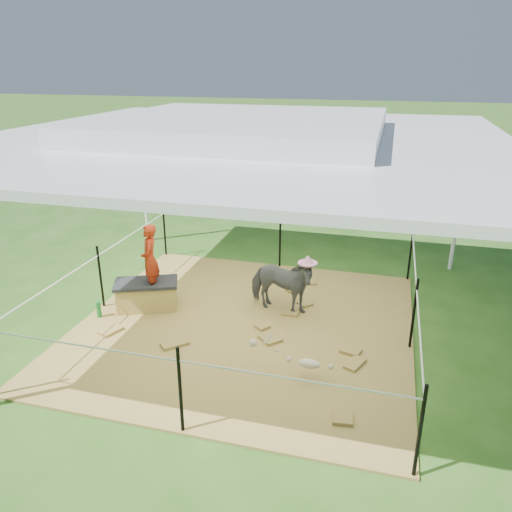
% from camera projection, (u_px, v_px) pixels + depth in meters
% --- Properties ---
extents(ground, '(90.00, 90.00, 0.00)m').
position_uv_depth(ground, '(245.00, 326.00, 7.10)').
color(ground, '#2D5919').
rests_on(ground, ground).
extents(hay_patch, '(4.60, 4.60, 0.03)m').
position_uv_depth(hay_patch, '(245.00, 325.00, 7.09)').
color(hay_patch, brown).
rests_on(hay_patch, ground).
extents(canopy_tent, '(6.30, 6.30, 2.90)m').
position_uv_depth(canopy_tent, '(243.00, 134.00, 6.11)').
color(canopy_tent, silver).
rests_on(canopy_tent, ground).
extents(rope_fence, '(4.54, 4.54, 1.00)m').
position_uv_depth(rope_fence, '(245.00, 285.00, 6.86)').
color(rope_fence, black).
rests_on(rope_fence, ground).
extents(straw_bale, '(0.97, 0.73, 0.38)m').
position_uv_depth(straw_bale, '(147.00, 296.00, 7.50)').
color(straw_bale, '#AB903E').
rests_on(straw_bale, hay_patch).
extents(dark_cloth, '(1.04, 0.80, 0.05)m').
position_uv_depth(dark_cloth, '(146.00, 283.00, 7.42)').
color(dark_cloth, black).
rests_on(dark_cloth, straw_bale).
extents(woman, '(0.37, 0.44, 1.04)m').
position_uv_depth(woman, '(149.00, 253.00, 7.22)').
color(woman, '#AC2810').
rests_on(woman, straw_bale).
extents(green_bottle, '(0.09, 0.09, 0.24)m').
position_uv_depth(green_bottle, '(99.00, 309.00, 7.26)').
color(green_bottle, '#19732F').
rests_on(green_bottle, hay_patch).
extents(pony, '(1.11, 0.65, 0.88)m').
position_uv_depth(pony, '(281.00, 285.00, 7.29)').
color(pony, '#46464B').
rests_on(pony, hay_patch).
extents(pink_hat, '(0.27, 0.27, 0.13)m').
position_uv_depth(pink_hat, '(281.00, 253.00, 7.11)').
color(pink_hat, pink).
rests_on(pink_hat, pony).
extents(foal, '(0.83, 0.50, 0.44)m').
position_uv_depth(foal, '(309.00, 362.00, 5.81)').
color(foal, beige).
rests_on(foal, hay_patch).
extents(trash_barrel, '(0.70, 0.70, 0.85)m').
position_uv_depth(trash_barrel, '(468.00, 203.00, 11.68)').
color(trash_barrel, blue).
rests_on(trash_barrel, ground).
extents(picnic_table_near, '(1.94, 1.42, 0.80)m').
position_uv_depth(picnic_table_near, '(371.00, 176.00, 14.50)').
color(picnic_table_near, brown).
rests_on(picnic_table_near, ground).
extents(distant_person, '(0.72, 0.64, 1.24)m').
position_uv_depth(distant_person, '(422.00, 176.00, 13.52)').
color(distant_person, '#3592C9').
rests_on(distant_person, ground).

